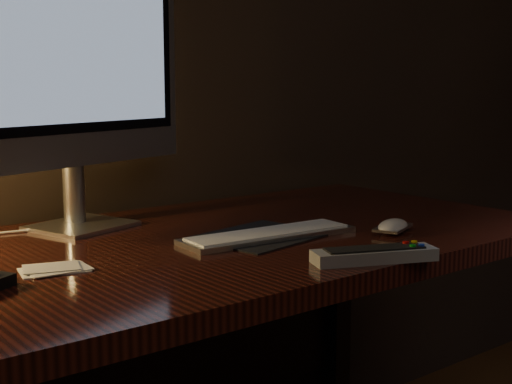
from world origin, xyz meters
TOP-DOWN VIEW (x-y plane):
  - desk at (0.00, 1.93)m, footprint 1.60×0.75m
  - monitor at (-0.10, 2.10)m, footprint 0.56×0.22m
  - keyboard at (0.15, 1.78)m, footprint 0.38×0.13m
  - mousepad at (0.15, 1.80)m, footprint 0.28×0.24m
  - mouse at (0.38, 1.66)m, footprint 0.11×0.09m
  - tv_remote at (0.18, 1.52)m, footprint 0.22×0.14m
  - papers at (-0.28, 1.81)m, footprint 0.12×0.09m

SIDE VIEW (x-z plane):
  - desk at x=0.00m, z-range 0.25..1.00m
  - mousepad at x=0.15m, z-range 0.75..0.75m
  - papers at x=-0.28m, z-range 0.75..0.76m
  - keyboard at x=0.15m, z-range 0.75..0.76m
  - mouse at x=0.38m, z-range 0.75..0.77m
  - tv_remote at x=0.18m, z-range 0.75..0.78m
  - monitor at x=-0.10m, z-range 0.81..1.42m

